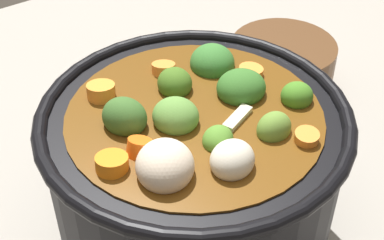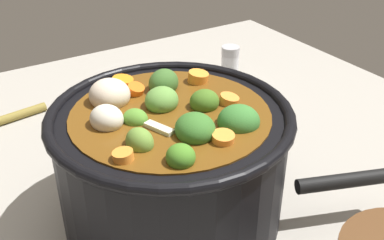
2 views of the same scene
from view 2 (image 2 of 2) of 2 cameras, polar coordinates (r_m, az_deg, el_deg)
The scene contains 3 objects.
ground_plane at distance 0.59m, azimuth -2.34°, elevation -11.41°, with size 1.10×1.10×0.00m, color #9E998E.
cooking_pot at distance 0.54m, azimuth -2.53°, elevation -5.15°, with size 0.27×0.27×0.17m.
salt_shaker at distance 0.86m, azimuth 4.64°, elevation 6.23°, with size 0.03×0.03×0.09m.
Camera 2 is at (-0.39, 0.21, 0.39)m, focal length 43.56 mm.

